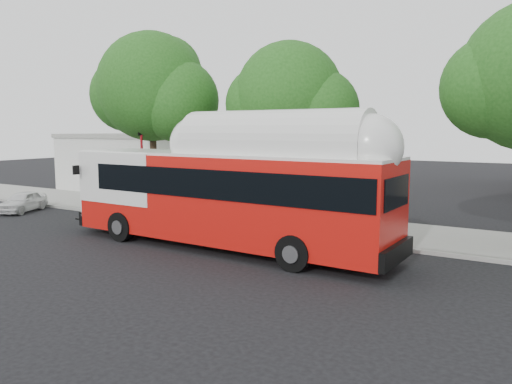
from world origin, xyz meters
TOP-DOWN VIEW (x-y plane):
  - ground at (0.00, 0.00)m, footprint 120.00×120.00m
  - sidewalk at (0.00, 6.50)m, footprint 60.00×5.00m
  - curb_strip at (0.00, 3.90)m, footprint 60.00×0.30m
  - red_curb_segment at (-3.00, 3.90)m, footprint 10.00×0.32m
  - street_tree_left at (-8.53, 5.56)m, footprint 6.67×5.80m
  - street_tree_mid at (-0.59, 6.06)m, footprint 5.75×5.00m
  - low_commercial_bldg at (-14.00, 14.00)m, footprint 16.20×10.20m
  - transit_bus at (-0.94, 0.75)m, footprint 14.42×3.43m
  - parked_car at (-15.65, 2.03)m, footprint 3.63×2.56m
  - signal_pole at (-8.56, 4.16)m, footprint 0.13×0.43m

SIDE VIEW (x-z plane):
  - ground at x=0.00m, z-range 0.00..0.00m
  - sidewalk at x=0.00m, z-range 0.00..0.15m
  - curb_strip at x=0.00m, z-range 0.00..0.15m
  - red_curb_segment at x=-3.00m, z-range 0.00..0.16m
  - parked_car at x=-15.65m, z-range 0.00..1.15m
  - transit_bus at x=-0.94m, z-range -0.14..4.10m
  - low_commercial_bldg at x=-14.00m, z-range 0.03..4.28m
  - signal_pole at x=-8.56m, z-range 0.06..4.60m
  - street_tree_mid at x=-0.59m, z-range 1.60..10.22m
  - street_tree_left at x=-8.53m, z-range 1.73..11.47m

